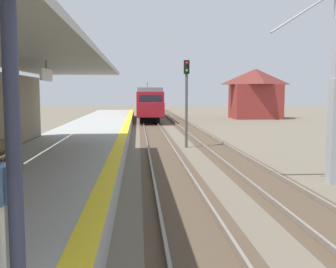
{
  "coord_description": "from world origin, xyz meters",
  "views": [
    {
      "loc": [
        0.63,
        -1.83,
        3.25
      ],
      "look_at": [
        1.47,
        9.51,
        2.1
      ],
      "focal_mm": 42.98,
      "sensor_mm": 36.0,
      "label": 1
    }
  ],
  "objects_px": {
    "rail_signal_post": "(186,94)",
    "catenary_pylon_far_side": "(328,83)",
    "platform_bench": "(1,154)",
    "approaching_train": "(148,102)",
    "distant_trackside_house": "(255,93)"
  },
  "relations": [
    {
      "from": "rail_signal_post",
      "to": "catenary_pylon_far_side",
      "type": "xyz_separation_m",
      "value": [
        3.81,
        -10.09,
        0.41
      ]
    },
    {
      "from": "catenary_pylon_far_side",
      "to": "platform_bench",
      "type": "height_order",
      "value": "catenary_pylon_far_side"
    },
    {
      "from": "approaching_train",
      "to": "platform_bench",
      "type": "height_order",
      "value": "approaching_train"
    },
    {
      "from": "catenary_pylon_far_side",
      "to": "platform_bench",
      "type": "xyz_separation_m",
      "value": [
        -10.95,
        -1.05,
        -2.23
      ]
    },
    {
      "from": "approaching_train",
      "to": "rail_signal_post",
      "type": "xyz_separation_m",
      "value": [
        1.6,
        -26.69,
        1.02
      ]
    },
    {
      "from": "platform_bench",
      "to": "rail_signal_post",
      "type": "bearing_deg",
      "value": 57.34
    },
    {
      "from": "rail_signal_post",
      "to": "catenary_pylon_far_side",
      "type": "distance_m",
      "value": 10.79
    },
    {
      "from": "approaching_train",
      "to": "rail_signal_post",
      "type": "relative_size",
      "value": 3.77
    },
    {
      "from": "approaching_train",
      "to": "platform_bench",
      "type": "relative_size",
      "value": 12.25
    },
    {
      "from": "approaching_train",
      "to": "catenary_pylon_far_side",
      "type": "xyz_separation_m",
      "value": [
        5.4,
        -36.78,
        1.43
      ]
    },
    {
      "from": "distant_trackside_house",
      "to": "approaching_train",
      "type": "bearing_deg",
      "value": -177.34
    },
    {
      "from": "approaching_train",
      "to": "rail_signal_post",
      "type": "bearing_deg",
      "value": -86.58
    },
    {
      "from": "approaching_train",
      "to": "rail_signal_post",
      "type": "height_order",
      "value": "rail_signal_post"
    },
    {
      "from": "platform_bench",
      "to": "distant_trackside_house",
      "type": "bearing_deg",
      "value": 63.23
    },
    {
      "from": "rail_signal_post",
      "to": "platform_bench",
      "type": "relative_size",
      "value": 3.25
    }
  ]
}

